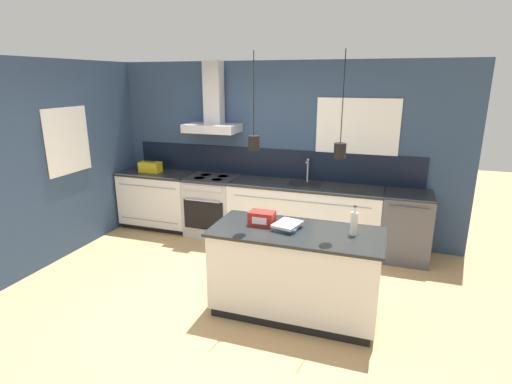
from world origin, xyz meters
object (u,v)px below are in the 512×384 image
bottle_on_island (354,223)px  book_stack (288,225)px  oven_range (212,206)px  dishwasher (406,226)px  yellow_toolbox (150,167)px  red_supply_box (262,218)px

bottle_on_island → book_stack: bottle_on_island is taller
bottle_on_island → oven_range: bearing=143.7°
dishwasher → yellow_toolbox: yellow_toolbox is taller
red_supply_box → yellow_toolbox: (-2.42, 1.69, 0.01)m
oven_range → book_stack: bearing=-46.3°
dishwasher → yellow_toolbox: 3.93m
book_stack → oven_range: bearing=133.7°
oven_range → bottle_on_island: size_ratio=3.11×
yellow_toolbox → bottle_on_island: bearing=-26.6°
red_supply_box → yellow_toolbox: bearing=145.0°
oven_range → dishwasher: (2.82, 0.00, -0.00)m
oven_range → book_stack: 2.41m
book_stack → dishwasher: bearing=55.2°
bottle_on_island → yellow_toolbox: bottle_on_island is taller
book_stack → yellow_toolbox: (-2.70, 1.71, 0.05)m
dishwasher → book_stack: bearing=-124.8°
bottle_on_island → red_supply_box: bottle_on_island is taller
dishwasher → book_stack: (-1.19, -1.71, 0.49)m
dishwasher → red_supply_box: red_supply_box is taller
bottle_on_island → red_supply_box: (-0.92, -0.02, -0.05)m
dishwasher → red_supply_box: (-1.47, -1.69, 0.53)m
bottle_on_island → book_stack: 0.65m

